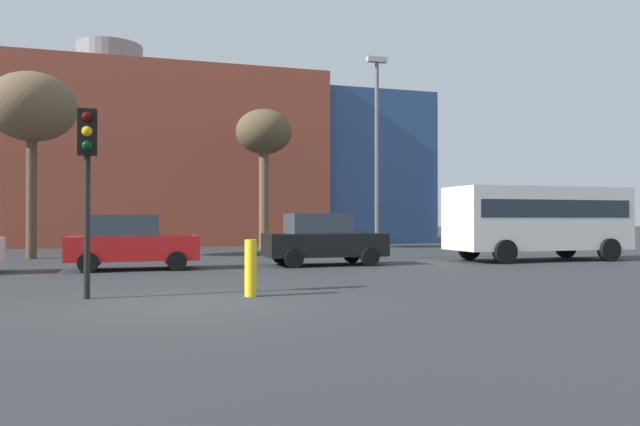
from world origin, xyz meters
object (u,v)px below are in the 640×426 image
Objects in this scene: street_lamp at (377,144)px; bollard_yellow_0 at (251,268)px; parked_car_3 at (323,240)px; bare_tree_1 at (32,109)px; white_bus at (538,217)px; traffic_light_island at (87,159)px; bare_tree_0 at (264,136)px; parked_car_2 at (131,243)px.

bollard_yellow_0 is at bearing -124.64° from street_lamp.
parked_car_3 is 3.52× the size of bollard_yellow_0.
parked_car_3 reaches higher than bollard_yellow_0.
parked_car_3 is at bearing -141.30° from street_lamp.
bollard_yellow_0 is (6.08, -13.89, -5.29)m from bare_tree_1.
parked_car_3 is 12.84m from bare_tree_1.
white_bus is 0.93× the size of bare_tree_1.
traffic_light_island is at bearing -137.02° from street_lamp.
parked_car_3 is 8.42m from white_bus.
street_lamp reaches higher than bare_tree_0.
white_bus is (8.38, -0.12, 0.76)m from parked_car_3.
bollard_yellow_0 is at bearing 78.74° from traffic_light_island.
bare_tree_1 is (-3.75, 6.48, 5.02)m from parked_car_2.
parked_car_2 is 6.13m from parked_car_3.
bollard_yellow_0 is 0.15× the size of street_lamp.
street_lamp is (2.68, -8.53, -1.34)m from bare_tree_0.
parked_car_2 is 0.57× the size of white_bus.
white_bus reaches higher than bollard_yellow_0.
parked_car_3 reaches higher than parked_car_2.
street_lamp is (2.92, 2.34, 3.58)m from parked_car_3.
bare_tree_0 reaches higher than bollard_yellow_0.
parked_car_2 is 13.53m from bare_tree_0.
street_lamp is at bearing 38.70° from parked_car_3.
bare_tree_0 reaches higher than parked_car_2.
traffic_light_island is 3.82m from bollard_yellow_0.
white_bus is at bearing -24.25° from street_lamp.
bollard_yellow_0 is at bearing -117.25° from parked_car_3.
white_bus is 0.87× the size of street_lamp.
street_lamp reaches higher than parked_car_3.
parked_car_3 is at bearing 62.75° from bollard_yellow_0.
parked_car_3 is 0.59× the size of white_bus.
parked_car_2 is at bearing -165.51° from street_lamp.
parked_car_2 is at bearing 179.52° from white_bus.
bare_tree_1 is (-18.27, 6.61, 4.23)m from white_bus.
white_bus reaches higher than parked_car_3.
parked_car_3 is 0.51× the size of street_lamp.
white_bus reaches higher than parked_car_2.
street_lamp is at bearing 155.75° from white_bus.
bare_tree_1 is at bearing 160.12° from white_bus.
bollard_yellow_0 is (2.32, -7.41, -0.26)m from parked_car_2.
parked_car_2 is at bearing 107.40° from bollard_yellow_0.
parked_car_3 is (6.13, -0.00, 0.03)m from parked_car_2.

